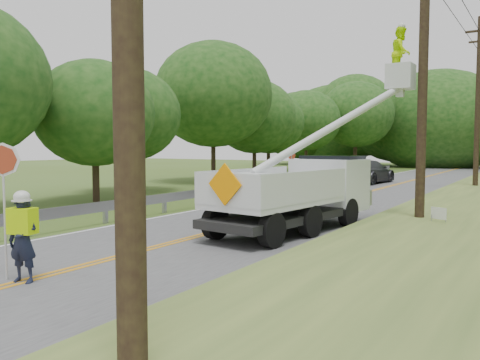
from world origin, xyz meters
The scene contains 12 objects.
ground centered at (0.00, 0.00, 0.00)m, with size 140.00×140.00×0.00m, color #425A1B.
road centered at (0.00, 14.00, 0.01)m, with size 7.20×96.00×0.03m.
guardrail centered at (-4.02, 14.91, 0.55)m, with size 0.18×48.00×0.77m.
utility_poles centered at (5.00, 17.02, 5.27)m, with size 1.60×43.30×10.00m.
treeline_left centered at (-11.06, 31.67, 5.75)m, with size 10.99×55.23×11.10m.
treeline_horizon centered at (0.84, 56.17, 5.50)m, with size 57.52×15.65×12.83m.
flagger centered at (0.05, -1.86, 0.97)m, with size 1.05×0.55×2.65m.
bucket_truck centered at (2.23, 6.99, 1.50)m, with size 4.23×6.89×6.44m.
suv_silver centered at (-1.50, 15.21, 0.83)m, with size 2.69×5.84×1.62m, color silver.
suv_darkgrey centered at (-2.01, 26.01, 0.83)m, with size 2.26×5.55×1.61m, color #37393E.
stop_sign_permanent centered at (-4.85, 19.78, 1.46)m, with size 0.44×0.22×2.24m.
yard_sign centered at (5.71, 8.29, 0.53)m, with size 0.48×0.22×0.74m.
Camera 1 is at (8.37, -7.40, 2.61)m, focal length 36.49 mm.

